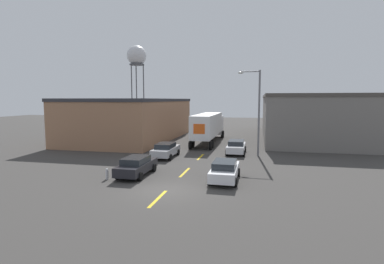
{
  "coord_description": "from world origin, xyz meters",
  "views": [
    {
      "loc": [
        5.73,
        -17.98,
        5.86
      ],
      "look_at": [
        -0.86,
        11.48,
        2.57
      ],
      "focal_mm": 28.0,
      "sensor_mm": 36.0,
      "label": 1
    }
  ],
  "objects_px": {
    "semi_truck": "(209,125)",
    "parked_car_left_near": "(136,166)",
    "parked_car_left_far": "(166,150)",
    "water_tower": "(137,57)",
    "fire_hydrant": "(107,174)",
    "parked_car_right_near": "(225,170)",
    "parked_car_right_mid": "(236,147)",
    "street_lamp": "(257,107)"
  },
  "relations": [
    {
      "from": "parked_car_right_near",
      "to": "fire_hydrant",
      "type": "distance_m",
      "value": 8.64
    },
    {
      "from": "semi_truck",
      "to": "parked_car_right_near",
      "type": "relative_size",
      "value": 3.04
    },
    {
      "from": "parked_car_left_far",
      "to": "parked_car_left_near",
      "type": "bearing_deg",
      "value": -90.0
    },
    {
      "from": "parked_car_right_near",
      "to": "street_lamp",
      "type": "height_order",
      "value": "street_lamp"
    },
    {
      "from": "semi_truck",
      "to": "parked_car_right_mid",
      "type": "relative_size",
      "value": 3.04
    },
    {
      "from": "parked_car_left_near",
      "to": "parked_car_right_near",
      "type": "bearing_deg",
      "value": -0.07
    },
    {
      "from": "parked_car_right_mid",
      "to": "parked_car_right_near",
      "type": "bearing_deg",
      "value": -90.0
    },
    {
      "from": "semi_truck",
      "to": "street_lamp",
      "type": "bearing_deg",
      "value": -53.07
    },
    {
      "from": "parked_car_left_far",
      "to": "water_tower",
      "type": "height_order",
      "value": "water_tower"
    },
    {
      "from": "parked_car_right_mid",
      "to": "street_lamp",
      "type": "xyz_separation_m",
      "value": [
        2.08,
        -0.71,
        4.29
      ]
    },
    {
      "from": "semi_truck",
      "to": "parked_car_left_near",
      "type": "xyz_separation_m",
      "value": [
        -2.55,
        -18.85,
        -1.6
      ]
    },
    {
      "from": "parked_car_right_near",
      "to": "street_lamp",
      "type": "distance_m",
      "value": 11.45
    },
    {
      "from": "parked_car_left_near",
      "to": "street_lamp",
      "type": "distance_m",
      "value": 14.36
    },
    {
      "from": "semi_truck",
      "to": "fire_hydrant",
      "type": "xyz_separation_m",
      "value": [
        -4.2,
        -20.44,
        -1.97
      ]
    },
    {
      "from": "parked_car_left_far",
      "to": "water_tower",
      "type": "bearing_deg",
      "value": 115.85
    },
    {
      "from": "parked_car_right_mid",
      "to": "water_tower",
      "type": "bearing_deg",
      "value": 124.22
    },
    {
      "from": "parked_car_right_near",
      "to": "street_lamp",
      "type": "xyz_separation_m",
      "value": [
        2.08,
        10.42,
        4.29
      ]
    },
    {
      "from": "parked_car_right_near",
      "to": "fire_hydrant",
      "type": "xyz_separation_m",
      "value": [
        -8.48,
        -1.58,
        -0.36
      ]
    },
    {
      "from": "parked_car_right_mid",
      "to": "fire_hydrant",
      "type": "xyz_separation_m",
      "value": [
        -8.48,
        -12.7,
        -0.36
      ]
    },
    {
      "from": "parked_car_left_near",
      "to": "parked_car_right_mid",
      "type": "bearing_deg",
      "value": 58.42
    },
    {
      "from": "parked_car_left_near",
      "to": "fire_hydrant",
      "type": "height_order",
      "value": "parked_car_left_near"
    },
    {
      "from": "water_tower",
      "to": "street_lamp",
      "type": "distance_m",
      "value": 56.28
    },
    {
      "from": "water_tower",
      "to": "street_lamp",
      "type": "bearing_deg",
      "value": -54.4
    },
    {
      "from": "parked_car_left_near",
      "to": "water_tower",
      "type": "relative_size",
      "value": 0.23
    },
    {
      "from": "semi_truck",
      "to": "fire_hydrant",
      "type": "relative_size",
      "value": 17.25
    },
    {
      "from": "semi_truck",
      "to": "street_lamp",
      "type": "height_order",
      "value": "street_lamp"
    },
    {
      "from": "semi_truck",
      "to": "water_tower",
      "type": "distance_m",
      "value": 46.8
    },
    {
      "from": "parked_car_right_mid",
      "to": "water_tower",
      "type": "distance_m",
      "value": 55.67
    },
    {
      "from": "parked_car_left_near",
      "to": "parked_car_right_near",
      "type": "xyz_separation_m",
      "value": [
        6.83,
        -0.01,
        0.0
      ]
    },
    {
      "from": "parked_car_left_near",
      "to": "fire_hydrant",
      "type": "distance_m",
      "value": 2.32
    },
    {
      "from": "parked_car_left_far",
      "to": "street_lamp",
      "type": "bearing_deg",
      "value": 18.2
    },
    {
      "from": "street_lamp",
      "to": "parked_car_right_mid",
      "type": "bearing_deg",
      "value": 161.2
    },
    {
      "from": "parked_car_right_near",
      "to": "parked_car_left_far",
      "type": "bearing_deg",
      "value": 132.4
    },
    {
      "from": "parked_car_right_mid",
      "to": "parked_car_left_far",
      "type": "bearing_deg",
      "value": -151.96
    },
    {
      "from": "parked_car_left_far",
      "to": "water_tower",
      "type": "distance_m",
      "value": 55.41
    },
    {
      "from": "semi_truck",
      "to": "parked_car_left_far",
      "type": "height_order",
      "value": "semi_truck"
    },
    {
      "from": "water_tower",
      "to": "semi_truck",
      "type": "bearing_deg",
      "value": -54.74
    },
    {
      "from": "parked_car_right_mid",
      "to": "water_tower",
      "type": "height_order",
      "value": "water_tower"
    },
    {
      "from": "parked_car_right_mid",
      "to": "fire_hydrant",
      "type": "relative_size",
      "value": 5.66
    },
    {
      "from": "parked_car_right_near",
      "to": "water_tower",
      "type": "xyz_separation_m",
      "value": [
        -29.9,
        55.09,
        16.47
      ]
    },
    {
      "from": "parked_car_left_far",
      "to": "parked_car_right_mid",
      "type": "height_order",
      "value": "same"
    },
    {
      "from": "parked_car_right_mid",
      "to": "parked_car_left_near",
      "type": "xyz_separation_m",
      "value": [
        -6.83,
        -11.11,
        0.0
      ]
    }
  ]
}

